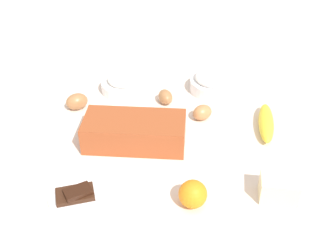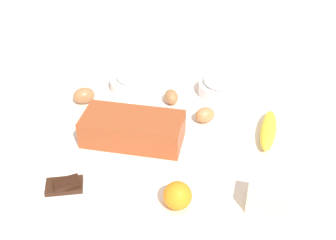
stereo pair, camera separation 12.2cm
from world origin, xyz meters
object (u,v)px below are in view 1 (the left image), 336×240
loaf_pan (135,131)px  egg_near_butter (202,112)px  egg_beside_bowl (77,101)px  sugar_bowl (213,82)px  banana (266,123)px  orange_fruit (193,194)px  chocolate_plate (76,196)px  egg_loose (165,97)px  flour_bowl (124,84)px  butter_block (279,188)px

loaf_pan → egg_near_butter: (0.21, 0.10, -0.02)m
egg_beside_bowl → sugar_bowl: bearing=7.5°
banana → orange_fruit: orange_fruit is taller
chocolate_plate → egg_near_butter: bearing=39.6°
egg_near_butter → loaf_pan: bearing=-155.3°
loaf_pan → egg_loose: 0.22m
flour_bowl → butter_block: size_ratio=1.65×
orange_fruit → egg_beside_bowl: (-0.30, 0.44, -0.01)m
loaf_pan → banana: loaf_pan is taller
flour_bowl → sugar_bowl: size_ratio=0.98×
loaf_pan → banana: (0.39, 0.03, -0.02)m
sugar_bowl → egg_beside_bowl: bearing=-172.5°
sugar_bowl → butter_block: (0.06, -0.50, -0.00)m
sugar_bowl → chocolate_plate: sugar_bowl is taller
loaf_pan → flour_bowl: (-0.03, 0.29, -0.01)m
loaf_pan → flour_bowl: bearing=105.4°
sugar_bowl → egg_loose: sugar_bowl is taller
egg_beside_bowl → egg_loose: bearing=0.5°
banana → butter_block: bearing=-101.0°
orange_fruit → chocolate_plate: (-0.28, 0.05, -0.02)m
flour_bowl → egg_near_butter: bearing=-39.1°
orange_fruit → egg_beside_bowl: orange_fruit is taller
butter_block → chocolate_plate: size_ratio=0.69×
chocolate_plate → egg_loose: bearing=57.1°
loaf_pan → egg_beside_bowl: size_ratio=4.35×
butter_block → egg_near_butter: size_ratio=1.45×
flour_bowl → egg_beside_bowl: bearing=-148.5°
loaf_pan → egg_beside_bowl: loaf_pan is taller
flour_bowl → sugar_bowl: bearing=-6.1°
orange_fruit → butter_block: (0.21, 0.00, -0.00)m
banana → egg_near_butter: size_ratio=3.05×
sugar_bowl → butter_block: size_ratio=1.69×
flour_bowl → butter_block: (0.36, -0.53, 0.00)m
sugar_bowl → egg_near_butter: bearing=-112.1°
flour_bowl → egg_beside_bowl: flour_bowl is taller
flour_bowl → butter_block: 0.64m
egg_loose → flour_bowl: bearing=146.0°
sugar_bowl → butter_block: sugar_bowl is taller
loaf_pan → chocolate_plate: bearing=-116.5°
banana → egg_beside_bowl: (-0.56, 0.17, 0.01)m
egg_near_butter → egg_loose: bearing=135.3°
sugar_bowl → chocolate_plate: bearing=-132.9°
egg_beside_bowl → egg_loose: egg_beside_bowl is taller
egg_near_butter → egg_loose: size_ratio=1.01×
egg_beside_bowl → chocolate_plate: bearing=-86.9°
loaf_pan → orange_fruit: 0.28m
flour_bowl → orange_fruit: size_ratio=2.18×
sugar_bowl → chocolate_plate: size_ratio=1.17×
flour_bowl → orange_fruit: orange_fruit is taller
flour_bowl → sugar_bowl: sugar_bowl is taller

